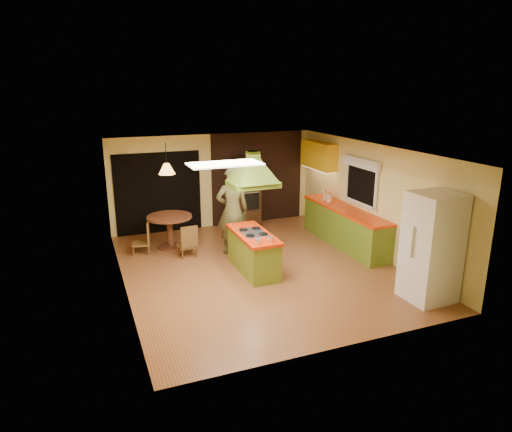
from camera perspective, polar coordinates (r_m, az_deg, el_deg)
name	(u,v)px	position (r m, az deg, el deg)	size (l,w,h in m)	color
ground	(259,268)	(9.73, 0.40, -6.51)	(6.50, 6.50, 0.00)	#975831
room_walls	(259,211)	(9.32, 0.42, 0.60)	(5.50, 6.50, 6.50)	#FFF7B6
ceiling_plane	(259,150)	(9.06, 0.43, 8.23)	(6.50, 6.50, 0.00)	silver
brick_panel	(258,178)	(12.69, 0.20, 4.81)	(2.64, 0.03, 2.50)	#381E14
nook_opening	(158,193)	(12.01, -12.10, 2.81)	(2.20, 0.03, 2.10)	black
right_counter	(344,227)	(11.14, 11.00, -1.30)	(0.62, 3.05, 0.92)	olive
upper_cabinets	(319,155)	(12.21, 7.83, 7.55)	(0.34, 1.40, 0.70)	yellow
window_right	(361,174)	(10.80, 13.05, 5.19)	(0.12, 1.35, 1.06)	black
fluor_panel	(225,164)	(7.58, -3.91, 6.51)	(1.20, 0.60, 0.03)	white
kitchen_island	(253,252)	(9.45, -0.34, -4.48)	(0.66, 1.64, 0.84)	olive
range_hood	(253,164)	(8.97, -0.36, 6.56)	(0.95, 0.69, 0.78)	#516719
man	(232,211)	(10.30, -2.97, 0.68)	(0.73, 0.48, 2.01)	#4E4C29
refrigerator	(432,247)	(8.63, 21.12, -3.67)	(0.81, 0.77, 1.97)	white
wall_oven	(247,192)	(12.34, -1.19, 3.02)	(0.65, 0.63, 1.88)	#422915
dining_table	(170,225)	(10.91, -10.72, -1.15)	(1.05, 1.05, 0.79)	brown
chair_left	(141,238)	(10.78, -14.21, -2.65)	(0.40, 0.40, 0.73)	brown
chair_near	(187,240)	(10.41, -8.61, -2.97)	(0.40, 0.40, 0.74)	brown
pendant_lamp	(167,169)	(10.60, -11.09, 5.81)	(0.37, 0.37, 0.24)	#FF9E3F
canister_large	(326,196)	(11.67, 8.70, 2.53)	(0.16, 0.16, 0.23)	beige
canister_medium	(329,198)	(11.52, 9.17, 2.23)	(0.14, 0.14, 0.19)	#FFEECD
canister_small	(329,198)	(11.53, 9.14, 2.18)	(0.13, 0.13, 0.17)	beige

